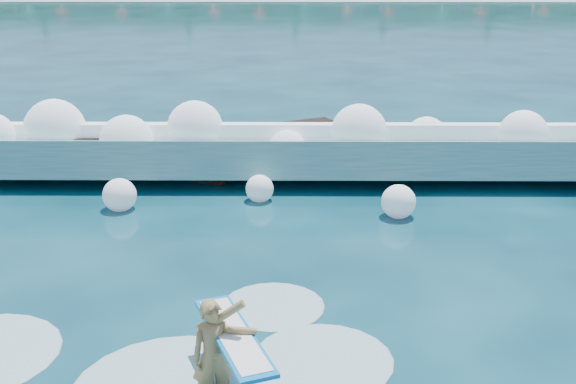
{
  "coord_description": "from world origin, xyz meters",
  "views": [
    {
      "loc": [
        1.6,
        -11.62,
        5.94
      ],
      "look_at": [
        1.5,
        2.0,
        1.2
      ],
      "focal_mm": 45.0,
      "sensor_mm": 36.0,
      "label": 1
    }
  ],
  "objects": [
    {
      "name": "ground",
      "position": [
        0.0,
        0.0,
        0.0
      ],
      "size": [
        200.0,
        200.0,
        0.0
      ],
      "primitive_type": "plane",
      "color": "#062937",
      "rests_on": "ground"
    },
    {
      "name": "wet_band",
      "position": [
        0.0,
        67.0,
        0.04
      ],
      "size": [
        140.0,
        5.0,
        0.08
      ],
      "primitive_type": "cube",
      "color": "silver",
      "rests_on": "ground"
    },
    {
      "name": "breaking_wave",
      "position": [
        0.31,
        6.93,
        0.58
      ],
      "size": [
        19.28,
        2.95,
        1.66
      ],
      "color": "teal",
      "rests_on": "ground"
    },
    {
      "name": "rock_cluster",
      "position": [
        -1.02,
        7.57,
        0.4
      ],
      "size": [
        8.0,
        3.21,
        1.27
      ],
      "color": "black",
      "rests_on": "ground"
    },
    {
      "name": "surfer_with_board",
      "position": [
        0.57,
        -2.99,
        0.61
      ],
      "size": [
        1.32,
        2.86,
        1.67
      ],
      "color": "olive",
      "rests_on": "ground"
    },
    {
      "name": "wave_spray",
      "position": [
        -0.3,
        6.84,
        1.04
      ],
      "size": [
        15.26,
        4.68,
        2.03
      ],
      "color": "white",
      "rests_on": "ground"
    },
    {
      "name": "surf_foam",
      "position": [
        -0.18,
        -2.66,
        0.0
      ],
      "size": [
        8.97,
        5.66,
        0.15
      ],
      "color": "silver",
      "rests_on": "ground"
    }
  ]
}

